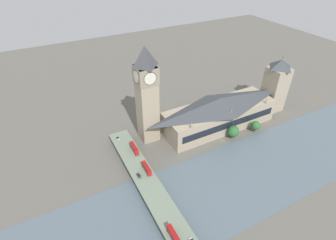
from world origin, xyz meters
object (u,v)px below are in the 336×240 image
Objects in this scene: victoria_tower at (275,85)px; double_decker_bus_mid at (147,168)px; double_decker_bus_rear at (173,235)px; road_bridge at (162,208)px; clock_tower at (147,93)px; car_northbound_mid at (139,175)px; double_decker_bus_lead at (134,148)px; parliament_hall at (220,113)px; car_southbound_tail at (118,138)px.

double_decker_bus_mid is at bearing 100.30° from victoria_tower.
double_decker_bus_rear is at bearing 117.26° from victoria_tower.
road_bridge is 20.26m from double_decker_bus_rear.
clock_tower is 16.33× the size of car_northbound_mid.
double_decker_bus_mid is 1.05× the size of double_decker_bus_rear.
clock_tower is 7.13× the size of double_decker_bus_rear.
car_northbound_mid is at bearing 106.77° from double_decker_bus_mid.
car_northbound_mid is (-23.97, 6.56, -2.07)m from double_decker_bus_lead.
double_decker_bus_lead reaches higher than double_decker_bus_rear.
road_bridge is 34.03× the size of car_northbound_mid.
clock_tower is at bearing 77.32° from parliament_hall.
car_northbound_mid is at bearing -0.63° from double_decker_bus_rear.
double_decker_bus_mid is (-24.97, 137.50, -15.75)m from victoria_tower.
victoria_tower is at bearing -68.72° from road_bridge.
parliament_hall is at bearing -100.95° from car_southbound_tail.
victoria_tower reaches higher than double_decker_bus_lead.
double_decker_bus_rear reaches higher than road_bridge.
road_bridge is at bearing 111.28° from victoria_tower.
car_northbound_mid reaches higher than car_southbound_tail.
car_southbound_tail is (2.96, 24.83, -34.51)m from clock_tower.
victoria_tower reaches higher than double_decker_bus_rear.
parliament_hall is at bearing -55.81° from road_bridge.
parliament_hall reaches higher than car_northbound_mid.
clock_tower reaches higher than victoria_tower.
double_decker_bus_lead is 22.02m from double_decker_bus_mid.
road_bridge is at bearing 161.98° from clock_tower.
victoria_tower is 138.32m from double_decker_bus_lead.
road_bridge is 38.44× the size of car_southbound_tail.
double_decker_bus_rear reaches higher than car_southbound_tail.
victoria_tower is 4.70× the size of double_decker_bus_mid.
parliament_hall reaches higher than double_decker_bus_mid.
victoria_tower is 12.75× the size of car_southbound_tail.
clock_tower reaches higher than car_southbound_tail.
victoria_tower is at bearing -79.70° from double_decker_bus_mid.
double_decker_bus_mid reaches higher than car_southbound_tail.
victoria_tower is at bearing -88.77° from double_decker_bus_lead.
double_decker_bus_lead is 2.86× the size of car_southbound_tail.
parliament_hall is 66.01m from clock_tower.
victoria_tower is 163.30m from double_decker_bus_rear.
double_decker_bus_mid is (-22.02, 0.08, -0.18)m from double_decker_bus_lead.
double_decker_bus_mid is at bearing -73.23° from car_northbound_mid.
double_decker_bus_lead is (-16.09, 18.64, -32.45)m from clock_tower.
victoria_tower is at bearing -89.95° from parliament_hall.
car_northbound_mid is (47.54, -0.53, -2.05)m from double_decker_bus_rear.
clock_tower is 42.62m from car_southbound_tail.
double_decker_bus_rear is at bearing 131.43° from parliament_hall.
double_decker_bus_lead reaches higher than car_southbound_tail.
double_decker_bus_lead is 2.53× the size of car_northbound_mid.
parliament_hall is 23.32× the size of car_southbound_tail.
car_northbound_mid is at bearing 179.51° from car_southbound_tail.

